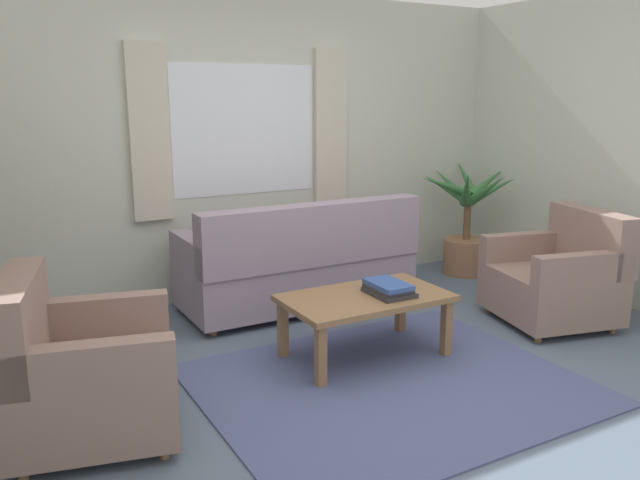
# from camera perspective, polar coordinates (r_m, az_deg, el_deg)

# --- Properties ---
(ground_plane) EXTENTS (6.24, 6.24, 0.00)m
(ground_plane) POSITION_cam_1_polar(r_m,az_deg,el_deg) (4.05, 6.28, -12.77)
(ground_plane) COLOR slate
(wall_back) EXTENTS (5.32, 0.12, 2.60)m
(wall_back) POSITION_cam_1_polar(r_m,az_deg,el_deg) (5.66, -6.92, 8.25)
(wall_back) COLOR beige
(wall_back) RESTS_ON ground_plane
(window_with_curtains) EXTENTS (1.98, 0.07, 1.40)m
(window_with_curtains) POSITION_cam_1_polar(r_m,az_deg,el_deg) (5.57, -6.63, 9.73)
(window_with_curtains) COLOR white
(area_rug) EXTENTS (2.25, 1.88, 0.01)m
(area_rug) POSITION_cam_1_polar(r_m,az_deg,el_deg) (4.05, 6.28, -12.70)
(area_rug) COLOR #4C5684
(area_rug) RESTS_ON ground_plane
(couch) EXTENTS (1.90, 0.82, 0.92)m
(couch) POSITION_cam_1_polar(r_m,az_deg,el_deg) (5.28, -1.80, -2.28)
(couch) COLOR #998499
(couch) RESTS_ON ground_plane
(armchair_left) EXTENTS (0.99, 1.01, 0.88)m
(armchair_left) POSITION_cam_1_polar(r_m,az_deg,el_deg) (3.57, -20.56, -10.97)
(armchair_left) COLOR gray
(armchair_left) RESTS_ON ground_plane
(armchair_right) EXTENTS (0.99, 1.01, 0.88)m
(armchair_right) POSITION_cam_1_polar(r_m,az_deg,el_deg) (5.31, 20.51, -3.18)
(armchair_right) COLOR gray
(armchair_right) RESTS_ON ground_plane
(coffee_table) EXTENTS (1.10, 0.64, 0.44)m
(coffee_table) POSITION_cam_1_polar(r_m,az_deg,el_deg) (4.30, 4.07, -5.65)
(coffee_table) COLOR olive
(coffee_table) RESTS_ON ground_plane
(book_stack_on_table) EXTENTS (0.25, 0.33, 0.08)m
(book_stack_on_table) POSITION_cam_1_polar(r_m,az_deg,el_deg) (4.30, 6.14, -4.33)
(book_stack_on_table) COLOR #2D2D33
(book_stack_on_table) RESTS_ON coffee_table
(potted_plant) EXTENTS (1.19, 1.08, 1.12)m
(potted_plant) POSITION_cam_1_polar(r_m,az_deg,el_deg) (6.46, 12.91, 1.06)
(potted_plant) COLOR #9E6B4C
(potted_plant) RESTS_ON ground_plane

